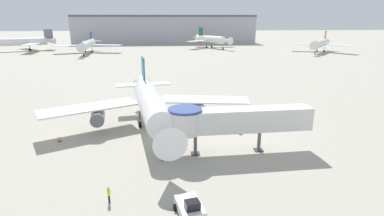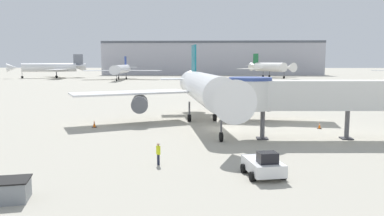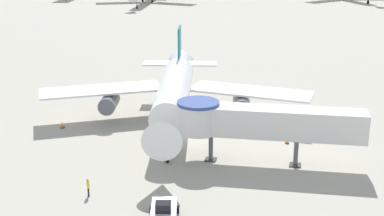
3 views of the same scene
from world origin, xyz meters
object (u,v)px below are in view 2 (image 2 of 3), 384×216
Objects in this scene: jet_bridge at (308,95)px; traffic_cone_port_wing at (94,124)px; pushback_tug_white at (264,165)px; main_airplane at (204,89)px; traffic_cone_starboard_wing at (319,126)px; ground_crew_marshaller at (158,152)px; background_jet_blue_tail at (121,69)px; service_container_gray at (5,190)px; background_jet_green_tail at (269,67)px; background_jet_gray_tail at (51,68)px.

traffic_cone_port_wing is at bearing 164.00° from jet_bridge.
main_airplane is at bearing 89.08° from pushback_tug_white.
traffic_cone_starboard_wing is 22.51m from ground_crew_marshaller.
pushback_tug_white is at bearing 34.43° from ground_crew_marshaller.
pushback_tug_white is 135.96m from background_jet_blue_tail.
jet_bridge is at bearing -116.52° from traffic_cone_starboard_wing.
ground_crew_marshaller is 0.05× the size of background_jet_blue_tail.
main_airplane is at bearing 68.31° from service_container_gray.
traffic_cone_starboard_wing is 134.99m from background_jet_green_tail.
ground_crew_marshaller is 0.06× the size of background_jet_green_tail.
background_jet_green_tail reaches higher than background_jet_blue_tail.
traffic_cone_starboard_wing is at bearing -71.20° from background_jet_blue_tail.
background_jet_gray_tail is (-72.08, 123.48, 0.56)m from main_airplane.
ground_crew_marshaller is (-7.29, 2.40, 0.18)m from pushback_tug_white.
service_container_gray is (-20.53, -17.42, -3.74)m from jet_bridge.
service_container_gray is 10.49m from ground_crew_marshaller.
ground_crew_marshaller is (-16.09, -15.72, 0.61)m from traffic_cone_starboard_wing.
pushback_tug_white is (4.25, -20.97, -3.42)m from main_airplane.
background_jet_blue_tail reaches higher than traffic_cone_starboard_wing.
traffic_cone_port_wing is at bearing 121.28° from pushback_tug_white.
ground_crew_marshaller is (-13.20, -9.92, -3.40)m from jet_bridge.
traffic_cone_starboard_wing is 0.02× the size of background_jet_green_tail.
background_jet_green_tail is (31.00, 149.80, 3.99)m from ground_crew_marshaller.
traffic_cone_port_wing is 140.16m from background_jet_gray_tail.
background_jet_green_tail is (38.33, 157.30, 4.34)m from service_container_gray.
background_jet_blue_tail is at bearing 170.17° from background_jet_green_tail.
background_jet_blue_tail reaches higher than traffic_cone_port_wing.
pushback_tug_white is at bearing -88.36° from main_airplane.
pushback_tug_white is 1.25× the size of service_container_gray.
service_container_gray is 4.19× the size of traffic_cone_starboard_wing.
pushback_tug_white is 154.10m from background_jet_green_tail.
background_jet_green_tail reaches higher than jet_bridge.
background_jet_green_tail is (14.91, 134.08, 4.60)m from traffic_cone_starboard_wing.
background_jet_blue_tail is (-49.16, 111.66, 3.98)m from traffic_cone_starboard_wing.
pushback_tug_white is 7.68m from ground_crew_marshaller.
main_airplane is at bearing 133.37° from ground_crew_marshaller.
traffic_cone_starboard_wing is 0.43× the size of ground_crew_marshaller.
pushback_tug_white is 4.50× the size of traffic_cone_port_wing.
traffic_cone_port_wing is (-2.19, 22.72, -0.20)m from service_container_gray.
jet_bridge is at bearing -13.14° from traffic_cone_port_wing.
service_container_gray is 0.10× the size of background_jet_green_tail.
pushback_tug_white is at bearing -115.91° from traffic_cone_starboard_wing.
service_container_gray is at bearing -142.55° from jet_bridge.
background_jet_gray_tail is (-76.33, 144.45, 3.99)m from pushback_tug_white.
jet_bridge is at bearing 89.60° from ground_crew_marshaller.
background_jet_green_tail is at bearing 68.78° from pushback_tug_white.
main_airplane reaches higher than background_jet_blue_tail.
background_jet_green_tail is at bearing 68.37° from background_jet_gray_tail.
ground_crew_marshaller is 131.64m from background_jet_blue_tail.
main_airplane is 0.93× the size of background_jet_blue_tail.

